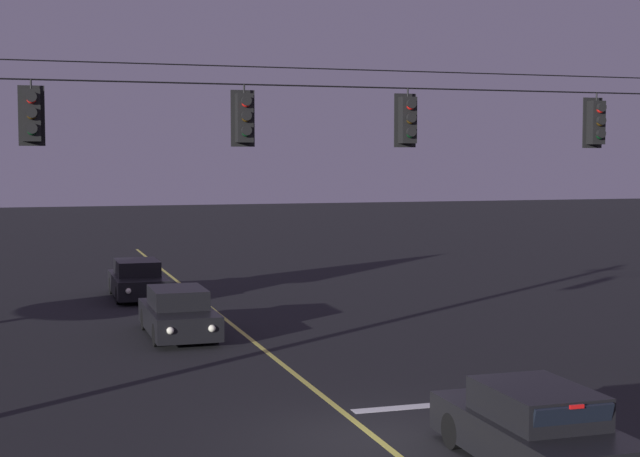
% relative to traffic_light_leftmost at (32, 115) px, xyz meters
% --- Properties ---
extents(ground_plane, '(180.00, 180.00, 0.00)m').
position_rel_traffic_light_leftmost_xyz_m(ground_plane, '(5.90, -2.59, -5.91)').
color(ground_plane, black).
extents(lane_centre_stripe, '(0.14, 60.00, 0.01)m').
position_rel_traffic_light_leftmost_xyz_m(lane_centre_stripe, '(5.90, 6.02, -5.91)').
color(lane_centre_stripe, '#D1C64C').
rests_on(lane_centre_stripe, ground).
extents(stop_bar_paint, '(3.40, 0.36, 0.01)m').
position_rel_traffic_light_leftmost_xyz_m(stop_bar_paint, '(7.80, -0.58, -5.91)').
color(stop_bar_paint, silver).
rests_on(stop_bar_paint, ground).
extents(signal_span_assembly, '(18.48, 0.32, 7.96)m').
position_rel_traffic_light_leftmost_xyz_m(signal_span_assembly, '(5.90, 0.02, -1.77)').
color(signal_span_assembly, '#423021').
rests_on(signal_span_assembly, ground).
extents(traffic_light_leftmost, '(0.48, 0.41, 1.22)m').
position_rel_traffic_light_leftmost_xyz_m(traffic_light_leftmost, '(0.00, 0.00, 0.00)').
color(traffic_light_leftmost, black).
extents(traffic_light_left_inner, '(0.48, 0.41, 1.22)m').
position_rel_traffic_light_leftmost_xyz_m(traffic_light_left_inner, '(4.02, 0.00, 0.00)').
color(traffic_light_left_inner, black).
extents(traffic_light_centre, '(0.48, 0.41, 1.22)m').
position_rel_traffic_light_leftmost_xyz_m(traffic_light_centre, '(7.49, 0.00, 0.00)').
color(traffic_light_centre, black).
extents(traffic_light_right_inner, '(0.48, 0.41, 1.22)m').
position_rel_traffic_light_leftmost_xyz_m(traffic_light_right_inner, '(12.00, 0.00, 0.00)').
color(traffic_light_right_inner, black).
extents(car_waiting_near_lane, '(1.80, 4.33, 1.39)m').
position_rel_traffic_light_leftmost_xyz_m(car_waiting_near_lane, '(7.78, -4.80, -5.26)').
color(car_waiting_near_lane, black).
rests_on(car_waiting_near_lane, ground).
extents(car_oncoming_lead, '(1.80, 4.42, 1.39)m').
position_rel_traffic_light_leftmost_xyz_m(car_oncoming_lead, '(4.02, 8.75, -5.26)').
color(car_oncoming_lead, black).
rests_on(car_oncoming_lead, ground).
extents(car_oncoming_trailing, '(1.80, 4.42, 1.39)m').
position_rel_traffic_light_leftmost_xyz_m(car_oncoming_trailing, '(3.77, 16.82, -5.26)').
color(car_oncoming_trailing, black).
rests_on(car_oncoming_trailing, ground).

